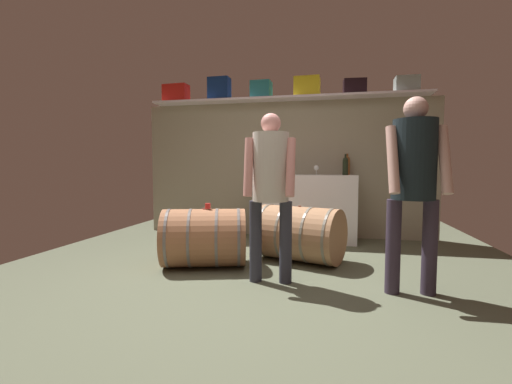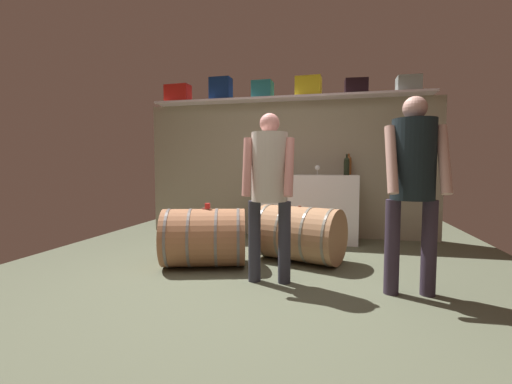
{
  "view_description": "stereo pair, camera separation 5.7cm",
  "coord_description": "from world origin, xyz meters",
  "px_view_note": "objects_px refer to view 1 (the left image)",
  "views": [
    {
      "loc": [
        0.67,
        -2.84,
        1.06
      ],
      "look_at": [
        -0.14,
        0.97,
        0.78
      ],
      "focal_mm": 24.32,
      "sensor_mm": 36.0,
      "label": 1
    },
    {
      "loc": [
        0.72,
        -2.83,
        1.06
      ],
      "look_at": [
        -0.14,
        0.97,
        0.78
      ],
      "focal_mm": 24.32,
      "sensor_mm": 36.0,
      "label": 2
    }
  ],
  "objects_px": {
    "wine_bottle_green": "(276,164)",
    "wine_barrel_far": "(299,234)",
    "toolcase_grey": "(407,85)",
    "work_cabinet": "(305,208)",
    "tasting_cup": "(208,206)",
    "visitor_tasting": "(414,174)",
    "toolcase_red": "(176,94)",
    "wine_bottle_dark": "(345,166)",
    "toolcase_teal": "(261,90)",
    "wine_bottle_amber": "(347,165)",
    "toolcase_black": "(355,87)",
    "wine_glass": "(316,168)",
    "wine_barrel_near": "(204,238)",
    "toolcase_navy": "(219,89)",
    "toolcase_yellow": "(307,87)",
    "winemaker_pouring": "(271,180)"
  },
  "relations": [
    {
      "from": "toolcase_navy",
      "to": "tasting_cup",
      "type": "xyz_separation_m",
      "value": [
        0.43,
        -1.76,
        -1.61
      ]
    },
    {
      "from": "toolcase_navy",
      "to": "visitor_tasting",
      "type": "bearing_deg",
      "value": -41.11
    },
    {
      "from": "wine_glass",
      "to": "winemaker_pouring",
      "type": "height_order",
      "value": "winemaker_pouring"
    },
    {
      "from": "work_cabinet",
      "to": "winemaker_pouring",
      "type": "xyz_separation_m",
      "value": [
        -0.18,
        -1.92,
        0.47
      ]
    },
    {
      "from": "wine_bottle_green",
      "to": "wine_barrel_far",
      "type": "distance_m",
      "value": 1.62
    },
    {
      "from": "toolcase_red",
      "to": "toolcase_black",
      "type": "relative_size",
      "value": 1.26
    },
    {
      "from": "tasting_cup",
      "to": "visitor_tasting",
      "type": "height_order",
      "value": "visitor_tasting"
    },
    {
      "from": "wine_barrel_far",
      "to": "toolcase_grey",
      "type": "bearing_deg",
      "value": 64.41
    },
    {
      "from": "toolcase_navy",
      "to": "wine_bottle_green",
      "type": "height_order",
      "value": "toolcase_navy"
    },
    {
      "from": "wine_glass",
      "to": "wine_barrel_near",
      "type": "bearing_deg",
      "value": -128.56
    },
    {
      "from": "toolcase_grey",
      "to": "wine_bottle_green",
      "type": "xyz_separation_m",
      "value": [
        -1.82,
        0.01,
        -1.09
      ]
    },
    {
      "from": "wine_bottle_green",
      "to": "wine_bottle_amber",
      "type": "relative_size",
      "value": 1.1
    },
    {
      "from": "wine_bottle_green",
      "to": "wine_glass",
      "type": "xyz_separation_m",
      "value": [
        0.62,
        -0.37,
        -0.06
      ]
    },
    {
      "from": "toolcase_red",
      "to": "tasting_cup",
      "type": "xyz_separation_m",
      "value": [
        1.15,
        -1.76,
        -1.57
      ]
    },
    {
      "from": "wine_barrel_far",
      "to": "visitor_tasting",
      "type": "height_order",
      "value": "visitor_tasting"
    },
    {
      "from": "wine_bottle_dark",
      "to": "visitor_tasting",
      "type": "bearing_deg",
      "value": -76.3
    },
    {
      "from": "toolcase_red",
      "to": "tasting_cup",
      "type": "bearing_deg",
      "value": -53.52
    },
    {
      "from": "toolcase_red",
      "to": "wine_bottle_dark",
      "type": "height_order",
      "value": "toolcase_red"
    },
    {
      "from": "work_cabinet",
      "to": "wine_bottle_green",
      "type": "xyz_separation_m",
      "value": [
        -0.45,
        0.2,
        0.63
      ]
    },
    {
      "from": "toolcase_grey",
      "to": "wine_glass",
      "type": "bearing_deg",
      "value": -163.77
    },
    {
      "from": "wine_barrel_near",
      "to": "wine_bottle_green",
      "type": "bearing_deg",
      "value": 58.41
    },
    {
      "from": "work_cabinet",
      "to": "wine_bottle_amber",
      "type": "bearing_deg",
      "value": 18.54
    },
    {
      "from": "toolcase_black",
      "to": "wine_barrel_near",
      "type": "distance_m",
      "value": 3.05
    },
    {
      "from": "wine_barrel_near",
      "to": "winemaker_pouring",
      "type": "relative_size",
      "value": 0.65
    },
    {
      "from": "toolcase_teal",
      "to": "wine_bottle_green",
      "type": "bearing_deg",
      "value": 5.16
    },
    {
      "from": "toolcase_black",
      "to": "tasting_cup",
      "type": "relative_size",
      "value": 5.32
    },
    {
      "from": "toolcase_grey",
      "to": "work_cabinet",
      "type": "bearing_deg",
      "value": -172.43
    },
    {
      "from": "tasting_cup",
      "to": "wine_glass",
      "type": "bearing_deg",
      "value": 52.53
    },
    {
      "from": "toolcase_teal",
      "to": "tasting_cup",
      "type": "xyz_separation_m",
      "value": [
        -0.23,
        -1.76,
        -1.57
      ]
    },
    {
      "from": "toolcase_grey",
      "to": "work_cabinet",
      "type": "distance_m",
      "value": 2.21
    },
    {
      "from": "wine_barrel_near",
      "to": "tasting_cup",
      "type": "xyz_separation_m",
      "value": [
        0.04,
        -0.0,
        0.34
      ]
    },
    {
      "from": "wine_glass",
      "to": "winemaker_pouring",
      "type": "distance_m",
      "value": 1.79
    },
    {
      "from": "toolcase_red",
      "to": "visitor_tasting",
      "type": "height_order",
      "value": "toolcase_red"
    },
    {
      "from": "toolcase_red",
      "to": "visitor_tasting",
      "type": "distance_m",
      "value": 3.96
    },
    {
      "from": "work_cabinet",
      "to": "wine_barrel_far",
      "type": "bearing_deg",
      "value": -89.18
    },
    {
      "from": "toolcase_navy",
      "to": "wine_bottle_amber",
      "type": "bearing_deg",
      "value": 1.75
    },
    {
      "from": "toolcase_teal",
      "to": "wine_bottle_green",
      "type": "relative_size",
      "value": 0.89
    },
    {
      "from": "visitor_tasting",
      "to": "toolcase_black",
      "type": "bearing_deg",
      "value": -87.24
    },
    {
      "from": "toolcase_navy",
      "to": "toolcase_teal",
      "type": "relative_size",
      "value": 1.17
    },
    {
      "from": "wine_bottle_green",
      "to": "wine_barrel_far",
      "type": "relative_size",
      "value": 0.31
    },
    {
      "from": "toolcase_teal",
      "to": "visitor_tasting",
      "type": "height_order",
      "value": "toolcase_teal"
    },
    {
      "from": "wine_glass",
      "to": "visitor_tasting",
      "type": "xyz_separation_m",
      "value": [
        0.85,
        -1.81,
        -0.05
      ]
    },
    {
      "from": "toolcase_yellow",
      "to": "wine_barrel_far",
      "type": "bearing_deg",
      "value": -86.72
    },
    {
      "from": "toolcase_black",
      "to": "tasting_cup",
      "type": "distance_m",
      "value": 2.83
    },
    {
      "from": "wine_glass",
      "to": "wine_bottle_amber",
      "type": "bearing_deg",
      "value": 40.52
    },
    {
      "from": "toolcase_yellow",
      "to": "toolcase_grey",
      "type": "xyz_separation_m",
      "value": [
        1.37,
        0.0,
        -0.03
      ]
    },
    {
      "from": "toolcase_black",
      "to": "toolcase_yellow",
      "type": "bearing_deg",
      "value": 175.74
    },
    {
      "from": "wine_glass",
      "to": "toolcase_navy",
      "type": "bearing_deg",
      "value": 166.69
    },
    {
      "from": "toolcase_red",
      "to": "wine_bottle_green",
      "type": "distance_m",
      "value": 1.96
    },
    {
      "from": "work_cabinet",
      "to": "tasting_cup",
      "type": "distance_m",
      "value": 1.82
    }
  ]
}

